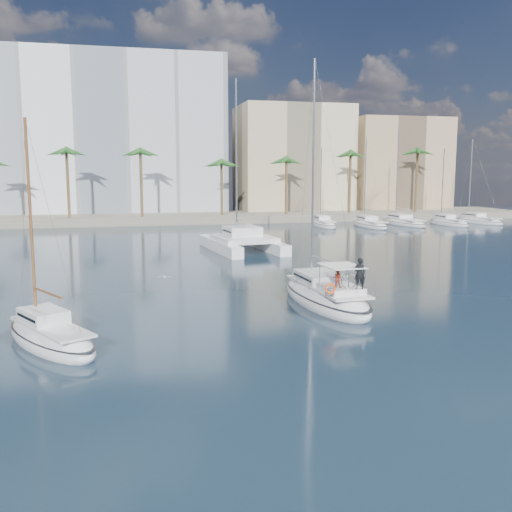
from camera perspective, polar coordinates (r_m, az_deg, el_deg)
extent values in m
plane|color=black|center=(35.25, 2.26, -4.90)|extent=(160.00, 160.00, 0.00)
cube|color=gray|center=(94.79, -7.65, 3.81)|extent=(120.00, 14.00, 1.20)
cube|color=white|center=(106.24, -15.04, 11.33)|extent=(42.00, 16.00, 28.00)
cube|color=beige|center=(107.68, 3.65, 9.42)|extent=(20.00, 14.00, 20.00)
cube|color=tan|center=(113.28, 13.79, 8.64)|extent=(18.00, 12.00, 18.00)
cylinder|color=brown|center=(90.55, -7.46, 6.55)|extent=(0.44, 0.44, 10.50)
sphere|color=#255920|center=(90.54, -7.52, 9.87)|extent=(3.60, 3.60, 3.60)
cylinder|color=brown|center=(99.91, 12.46, 6.59)|extent=(0.44, 0.44, 10.50)
sphere|color=#255920|center=(99.90, 12.56, 9.60)|extent=(3.60, 3.60, 3.60)
ellipsoid|color=white|center=(35.69, 6.91, -4.26)|extent=(3.98, 10.76, 2.20)
ellipsoid|color=black|center=(35.62, 6.92, -3.77)|extent=(4.02, 10.86, 0.18)
cube|color=silver|center=(35.33, 7.07, -3.01)|extent=(2.86, 8.06, 0.12)
cube|color=silver|center=(36.36, 6.31, -2.09)|extent=(2.46, 3.59, 0.60)
cube|color=black|center=(36.36, 6.31, -2.06)|extent=(2.46, 3.18, 0.14)
cylinder|color=#B7BABF|center=(36.88, 5.73, 8.43)|extent=(0.15, 0.15, 13.87)
cylinder|color=#B7BABF|center=(35.33, 6.92, -0.44)|extent=(0.36, 4.27, 0.11)
cube|color=silver|center=(33.47, 8.47, -3.26)|extent=(2.16, 2.76, 0.36)
cube|color=white|center=(33.13, 8.60, -0.97)|extent=(2.16, 2.76, 0.04)
torus|color=silver|center=(32.44, 9.26, -2.44)|extent=(0.96, 0.11, 0.96)
torus|color=#FF4A0D|center=(31.60, 7.45, -3.25)|extent=(0.64, 0.23, 0.64)
imported|color=black|center=(32.48, 10.32, -1.74)|extent=(0.73, 0.56, 1.78)
imported|color=#AB321A|center=(32.82, 8.13, -2.22)|extent=(0.65, 0.62, 1.06)
ellipsoid|color=white|center=(28.82, -19.83, -7.90)|extent=(5.92, 7.98, 1.83)
ellipsoid|color=black|center=(28.75, -19.85, -7.40)|extent=(5.98, 8.06, 0.18)
cube|color=silver|center=(28.51, -19.78, -6.63)|extent=(4.36, 5.94, 0.12)
cube|color=silver|center=(29.23, -20.50, -5.58)|extent=(2.67, 3.02, 0.60)
cube|color=black|center=(29.22, -20.50, -5.54)|extent=(2.55, 2.77, 0.14)
cylinder|color=brown|center=(29.35, -21.61, 3.35)|extent=(0.15, 0.15, 9.61)
cylinder|color=brown|center=(28.36, -20.11, -3.49)|extent=(1.63, 2.80, 0.11)
cube|color=white|center=(58.74, -3.64, 1.01)|extent=(2.57, 12.16, 1.10)
cube|color=white|center=(60.26, 0.79, 1.21)|extent=(2.57, 12.16, 1.10)
cube|color=silver|center=(58.79, -1.21, 1.77)|extent=(6.17, 7.23, 0.50)
cube|color=silver|center=(59.29, -1.40, 2.50)|extent=(3.72, 3.99, 1.00)
cube|color=black|center=(59.28, -1.40, 2.55)|extent=(3.68, 3.51, 0.18)
cylinder|color=#B7BABF|center=(60.71, -1.97, 9.79)|extent=(0.18, 0.18, 16.13)
ellipsoid|color=silver|center=(38.66, -9.13, -2.08)|extent=(0.19, 0.36, 0.17)
sphere|color=silver|center=(38.82, -9.15, -2.01)|extent=(0.09, 0.09, 0.09)
cube|color=gray|center=(38.64, -9.51, -2.05)|extent=(0.41, 0.15, 0.10)
cube|color=gray|center=(38.67, -8.75, -2.03)|extent=(0.41, 0.15, 0.10)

